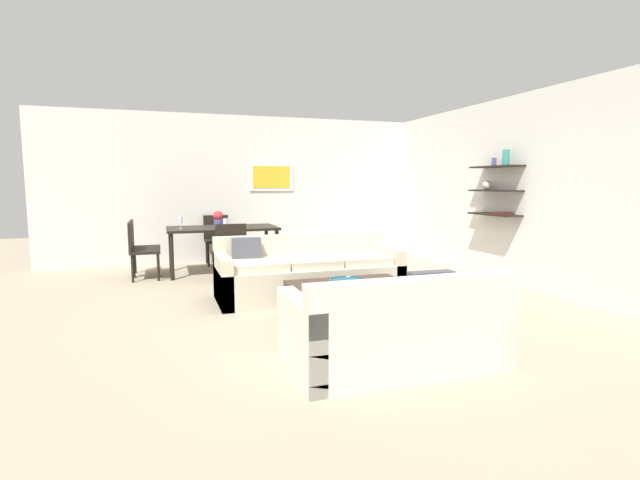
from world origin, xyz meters
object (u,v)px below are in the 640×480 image
object	(u,v)px
dining_chair_left_near	(139,247)
dining_chair_head	(217,236)
dining_table	(223,231)
wine_glass_head	(219,218)
candle_jar	(386,282)
loveseat_white	(395,330)
decorative_bowl	(347,282)
coffee_table	(354,303)
sofa_beige	(308,274)
centerpiece_vase	(218,218)
dining_chair_left_far	(140,244)
dining_chair_foot	(230,249)
wine_glass_left_near	(181,220)
wine_glass_foot	(225,222)

from	to	relation	value
dining_chair_left_near	dining_chair_head	xyz separation A→B (m)	(1.28, 1.07, 0.00)
dining_table	wine_glass_head	bearing A→B (deg)	90.00
candle_jar	loveseat_white	bearing A→B (deg)	-113.08
decorative_bowl	coffee_table	bearing A→B (deg)	-26.13
sofa_beige	dining_chair_head	world-z (taller)	dining_chair_head
coffee_table	centerpiece_vase	world-z (taller)	centerpiece_vase
sofa_beige	wine_glass_head	xyz separation A→B (m)	(-0.82, 2.46, 0.57)
loveseat_white	decorative_bowl	world-z (taller)	loveseat_white
decorative_bowl	dining_chair_left_far	size ratio (longest dim) A/B	0.42
dining_chair_left_far	dining_chair_foot	bearing A→B (deg)	-40.05
loveseat_white	dining_chair_left_near	size ratio (longest dim) A/B	1.92
dining_chair_foot	dining_chair_head	bearing A→B (deg)	90.00
centerpiece_vase	candle_jar	bearing A→B (deg)	-67.97
dining_chair_left_far	wine_glass_left_near	size ratio (longest dim) A/B	4.51
sofa_beige	coffee_table	world-z (taller)	sofa_beige
loveseat_white	dining_chair_left_far	xyz separation A→B (m)	(-2.08, 4.70, 0.21)
loveseat_white	coffee_table	bearing A→B (deg)	82.28
dining_table	coffee_table	bearing A→B (deg)	-73.32
decorative_bowl	dining_chair_head	bearing A→B (deg)	102.45
decorative_bowl	centerpiece_vase	size ratio (longest dim) A/B	1.38
decorative_bowl	dining_chair_left_far	distance (m)	4.05
decorative_bowl	dining_table	xyz separation A→B (m)	(-0.90, 3.20, 0.26)
sofa_beige	wine_glass_foot	world-z (taller)	wine_glass_foot
dining_chair_foot	dining_chair_left_far	distance (m)	1.67
dining_table	dining_chair_left_near	world-z (taller)	dining_chair_left_near
sofa_beige	loveseat_white	world-z (taller)	same
dining_chair_head	dining_chair_left_far	xyz separation A→B (m)	(-1.28, -0.66, 0.00)
sofa_beige	centerpiece_vase	xyz separation A→B (m)	(-0.89, 2.00, 0.60)
coffee_table	wine_glass_head	bearing A→B (deg)	104.93
dining_table	wine_glass_left_near	world-z (taller)	wine_glass_left_near
coffee_table	decorative_bowl	xyz separation A→B (m)	(-0.07, 0.04, 0.23)
decorative_bowl	sofa_beige	bearing A→B (deg)	93.98
sofa_beige	centerpiece_vase	bearing A→B (deg)	114.01
dining_chair_left_far	candle_jar	bearing A→B (deg)	-54.60
sofa_beige	coffee_table	size ratio (longest dim) A/B	1.81
loveseat_white	dining_table	size ratio (longest dim) A/B	0.97
wine_glass_head	decorative_bowl	bearing A→B (deg)	-76.00
coffee_table	decorative_bowl	world-z (taller)	decorative_bowl
decorative_bowl	candle_jar	bearing A→B (deg)	-25.48
dining_chair_foot	wine_glass_foot	distance (m)	0.59
decorative_bowl	dining_chair_foot	world-z (taller)	dining_chair_foot
candle_jar	wine_glass_foot	size ratio (longest dim) A/B	0.53
dining_table	centerpiece_vase	size ratio (longest dim) A/B	6.48
loveseat_white	dining_chair_left_near	bearing A→B (deg)	115.91
sofa_beige	loveseat_white	xyz separation A→B (m)	(-0.02, -2.43, 0.00)
dining_chair_left_near	dining_chair_left_far	size ratio (longest dim) A/B	1.00
coffee_table	wine_glass_left_near	xyz separation A→B (m)	(-1.63, 3.13, 0.70)
dining_chair_head	wine_glass_foot	bearing A→B (deg)	-90.00
candle_jar	dining_chair_foot	xyz separation A→B (m)	(-1.27, 2.51, 0.08)
coffee_table	centerpiece_vase	xyz separation A→B (m)	(-1.04, 3.18, 0.70)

